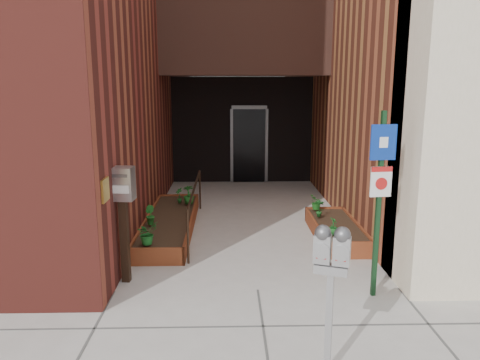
{
  "coord_description": "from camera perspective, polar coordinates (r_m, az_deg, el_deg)",
  "views": [
    {
      "loc": [
        -0.4,
        -6.08,
        2.86
      ],
      "look_at": [
        -0.2,
        1.8,
        1.2
      ],
      "focal_mm": 35.0,
      "sensor_mm": 36.0,
      "label": 1
    }
  ],
  "objects": [
    {
      "name": "ground",
      "position": [
        6.74,
        2.17,
        -13.24
      ],
      "size": [
        80.0,
        80.0,
        0.0
      ],
      "primitive_type": "plane",
      "color": "#9E9991",
      "rests_on": "ground"
    },
    {
      "name": "planter_left",
      "position": [
        9.27,
        -8.54,
        -5.35
      ],
      "size": [
        0.9,
        3.6,
        0.3
      ],
      "color": "brown",
      "rests_on": "ground"
    },
    {
      "name": "planter_right",
      "position": [
        8.95,
        11.61,
        -6.09
      ],
      "size": [
        0.8,
        2.2,
        0.3
      ],
      "color": "brown",
      "rests_on": "ground"
    },
    {
      "name": "handrail",
      "position": [
        9.01,
        -5.54,
        -1.72
      ],
      "size": [
        0.04,
        3.34,
        0.9
      ],
      "color": "black",
      "rests_on": "ground"
    },
    {
      "name": "parking_meter",
      "position": [
        4.59,
        11.08,
        -9.66
      ],
      "size": [
        0.36,
        0.23,
        1.54
      ],
      "color": "#9B9B9D",
      "rests_on": "ground"
    },
    {
      "name": "sign_post",
      "position": [
        6.33,
        16.71,
        -0.65
      ],
      "size": [
        0.34,
        0.1,
        2.51
      ],
      "color": "#123219",
      "rests_on": "ground"
    },
    {
      "name": "payment_dropbox",
      "position": [
        6.81,
        -14.13,
        -2.38
      ],
      "size": [
        0.36,
        0.29,
        1.7
      ],
      "color": "black",
      "rests_on": "ground"
    },
    {
      "name": "shrub_left_a",
      "position": [
        7.68,
        -11.26,
        -6.36
      ],
      "size": [
        0.47,
        0.47,
        0.37
      ],
      "primitive_type": "imported",
      "rotation": [
        0.0,
        0.0,
        0.89
      ],
      "color": "#1B6020",
      "rests_on": "planter_left"
    },
    {
      "name": "shrub_left_b",
      "position": [
        8.71,
        -10.95,
        -4.21
      ],
      "size": [
        0.27,
        0.27,
        0.35
      ],
      "primitive_type": "imported",
      "rotation": [
        0.0,
        0.0,
        2.3
      ],
      "color": "#1C621E",
      "rests_on": "planter_left"
    },
    {
      "name": "shrub_left_c",
      "position": [
        10.03,
        -6.27,
        -1.77
      ],
      "size": [
        0.28,
        0.28,
        0.4
      ],
      "primitive_type": "imported",
      "rotation": [
        0.0,
        0.0,
        3.44
      ],
      "color": "#1A5D1C",
      "rests_on": "planter_left"
    },
    {
      "name": "shrub_left_d",
      "position": [
        10.12,
        -7.42,
        -1.87
      ],
      "size": [
        0.24,
        0.24,
        0.33
      ],
      "primitive_type": "imported",
      "rotation": [
        0.0,
        0.0,
        5.3
      ],
      "color": "#19581E",
      "rests_on": "planter_left"
    },
    {
      "name": "shrub_right_a",
      "position": [
        8.16,
        11.31,
        -5.54
      ],
      "size": [
        0.18,
        0.18,
        0.3
      ],
      "primitive_type": "imported",
      "rotation": [
        0.0,
        0.0,
        1.46
      ],
      "color": "#17531C",
      "rests_on": "planter_right"
    },
    {
      "name": "shrub_right_b",
      "position": [
        9.14,
        9.66,
        -3.38
      ],
      "size": [
        0.24,
        0.24,
        0.35
      ],
      "primitive_type": "imported",
      "rotation": [
        0.0,
        0.0,
        2.8
      ],
      "color": "#18561D",
      "rests_on": "planter_right"
    },
    {
      "name": "shrub_right_c",
      "position": [
        9.64,
        9.29,
        -2.71
      ],
      "size": [
        0.35,
        0.35,
        0.31
      ],
      "primitive_type": "imported",
      "rotation": [
        0.0,
        0.0,
        4.42
      ],
      "color": "#1D611B",
      "rests_on": "planter_right"
    }
  ]
}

